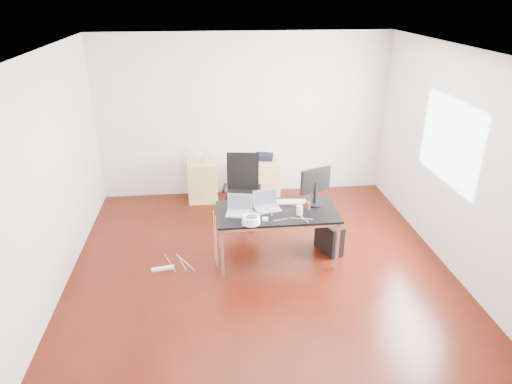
{
  "coord_description": "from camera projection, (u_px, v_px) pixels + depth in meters",
  "views": [
    {
      "loc": [
        -0.62,
        -5.16,
        3.44
      ],
      "look_at": [
        0.0,
        0.55,
        0.85
      ],
      "focal_mm": 32.0,
      "sensor_mm": 36.0,
      "label": 1
    }
  ],
  "objects": [
    {
      "name": "filing_cabinet_left",
      "position": [
        203.0,
        181.0,
        7.96
      ],
      "size": [
        0.5,
        0.5,
        0.7
      ],
      "primitive_type": "cube",
      "color": "tan",
      "rests_on": "ground"
    },
    {
      "name": "laptop_right",
      "position": [
        267.0,
        205.0,
        6.08
      ],
      "size": [
        0.37,
        0.31,
        0.23
      ],
      "rotation": [
        0.0,
        0.0,
        0.19
      ],
      "color": "silver",
      "rests_on": "desk"
    },
    {
      "name": "power_strip",
      "position": [
        163.0,
        268.0,
        6.07
      ],
      "size": [
        0.31,
        0.11,
        0.04
      ],
      "primitive_type": "cube",
      "rotation": [
        0.0,
        0.0,
        0.18
      ],
      "color": "white",
      "rests_on": "ground"
    },
    {
      "name": "office_chair",
      "position": [
        242.0,
        187.0,
        7.08
      ],
      "size": [
        0.55,
        0.57,
        1.08
      ],
      "rotation": [
        0.0,
        0.0,
        -0.16
      ],
      "color": "black",
      "rests_on": "ground"
    },
    {
      "name": "monitor",
      "position": [
        315.0,
        184.0,
        6.13
      ],
      "size": [
        0.44,
        0.26,
        0.51
      ],
      "rotation": [
        0.0,
        0.0,
        0.39
      ],
      "color": "black",
      "rests_on": "desk"
    },
    {
      "name": "laptop_left",
      "position": [
        239.0,
        209.0,
        5.96
      ],
      "size": [
        0.38,
        0.32,
        0.23
      ],
      "rotation": [
        0.0,
        0.0,
        -0.22
      ],
      "color": "silver",
      "rests_on": "desk"
    },
    {
      "name": "pc_tower",
      "position": [
        329.0,
        237.0,
        6.43
      ],
      "size": [
        0.34,
        0.49,
        0.44
      ],
      "primitive_type": "cube",
      "rotation": [
        0.0,
        0.0,
        0.35
      ],
      "color": "black",
      "rests_on": "ground"
    },
    {
      "name": "room_shell",
      "position": [
        264.0,
        169.0,
        5.58
      ],
      "size": [
        5.0,
        5.0,
        5.0
      ],
      "color": "#390D06",
      "rests_on": "ground"
    },
    {
      "name": "power_adapter",
      "position": [
        265.0,
        219.0,
        5.8
      ],
      "size": [
        0.08,
        0.08,
        0.03
      ],
      "primitive_type": "cube",
      "rotation": [
        0.0,
        0.0,
        -0.13
      ],
      "color": "white",
      "rests_on": "desk"
    },
    {
      "name": "cable_coil",
      "position": [
        251.0,
        220.0,
        5.69
      ],
      "size": [
        0.24,
        0.24,
        0.11
      ],
      "rotation": [
        0.0,
        0.0,
        0.4
      ],
      "color": "white",
      "rests_on": "desk"
    },
    {
      "name": "wastebasket",
      "position": [
        243.0,
        191.0,
        8.08
      ],
      "size": [
        0.26,
        0.26,
        0.28
      ],
      "primitive_type": "cylinder",
      "rotation": [
        0.0,
        0.0,
        0.1
      ],
      "color": "black",
      "rests_on": "ground"
    },
    {
      "name": "cup_brown",
      "position": [
        307.0,
        205.0,
        6.08
      ],
      "size": [
        0.1,
        0.1,
        0.1
      ],
      "primitive_type": "cylinder",
      "rotation": [
        0.0,
        0.0,
        0.31
      ],
      "color": "#512B1B",
      "rests_on": "desk"
    },
    {
      "name": "cup_white",
      "position": [
        299.0,
        210.0,
        5.92
      ],
      "size": [
        0.09,
        0.09,
        0.12
      ],
      "primitive_type": "cylinder",
      "rotation": [
        0.0,
        0.0,
        0.09
      ],
      "color": "white",
      "rests_on": "desk"
    },
    {
      "name": "filing_cabinet_right",
      "position": [
        264.0,
        178.0,
        8.06
      ],
      "size": [
        0.5,
        0.5,
        0.7
      ],
      "primitive_type": "cube",
      "color": "tan",
      "rests_on": "ground"
    },
    {
      "name": "desk",
      "position": [
        277.0,
        215.0,
        6.06
      ],
      "size": [
        1.6,
        0.8,
        0.73
      ],
      "color": "black",
      "rests_on": "ground"
    },
    {
      "name": "keyboard",
      "position": [
        290.0,
        202.0,
        6.27
      ],
      "size": [
        0.45,
        0.17,
        0.02
      ],
      "primitive_type": "cube",
      "rotation": [
        0.0,
        0.0,
        -0.08
      ],
      "color": "white",
      "rests_on": "desk"
    },
    {
      "name": "speaker",
      "position": [
        206.0,
        156.0,
        7.8
      ],
      "size": [
        0.1,
        0.09,
        0.18
      ],
      "primitive_type": "cube",
      "rotation": [
        0.0,
        0.0,
        0.1
      ],
      "color": "#9E9E9E",
      "rests_on": "filing_cabinet_left"
    },
    {
      "name": "navy_garment",
      "position": [
        264.0,
        157.0,
        7.92
      ],
      "size": [
        0.35,
        0.31,
        0.09
      ],
      "primitive_type": "cube",
      "rotation": [
        0.0,
        0.0,
        -0.25
      ],
      "color": "black",
      "rests_on": "filing_cabinet_right"
    }
  ]
}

